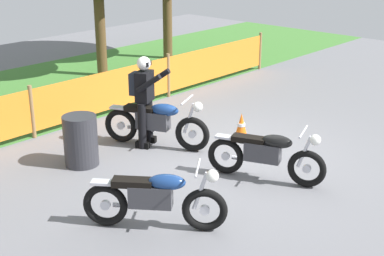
{
  "coord_description": "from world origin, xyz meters",
  "views": [
    {
      "loc": [
        -7.28,
        -5.7,
        3.87
      ],
      "look_at": [
        -1.23,
        -0.21,
        0.9
      ],
      "focal_mm": 52.07,
      "sensor_mm": 36.0,
      "label": 1
    }
  ],
  "objects_px": {
    "motorcycle_trailing": "(266,154)",
    "spare_drum": "(81,141)",
    "rider_lead": "(144,96)",
    "motorcycle_lead": "(156,122)",
    "traffic_cone": "(241,127)",
    "motorcycle_third": "(155,198)"
  },
  "relations": [
    {
      "from": "motorcycle_trailing",
      "to": "spare_drum",
      "type": "xyz_separation_m",
      "value": [
        -1.61,
        2.7,
        -0.01
      ]
    },
    {
      "from": "spare_drum",
      "to": "rider_lead",
      "type": "bearing_deg",
      "value": -6.13
    },
    {
      "from": "spare_drum",
      "to": "motorcycle_lead",
      "type": "bearing_deg",
      "value": -13.64
    },
    {
      "from": "motorcycle_lead",
      "to": "traffic_cone",
      "type": "bearing_deg",
      "value": 31.05
    },
    {
      "from": "motorcycle_trailing",
      "to": "spare_drum",
      "type": "bearing_deg",
      "value": -169.05
    },
    {
      "from": "rider_lead",
      "to": "traffic_cone",
      "type": "xyz_separation_m",
      "value": [
        1.42,
        -1.16,
        -0.69
      ]
    },
    {
      "from": "rider_lead",
      "to": "traffic_cone",
      "type": "distance_m",
      "value": 1.96
    },
    {
      "from": "motorcycle_lead",
      "to": "spare_drum",
      "type": "height_order",
      "value": "motorcycle_lead"
    },
    {
      "from": "motorcycle_lead",
      "to": "motorcycle_trailing",
      "type": "relative_size",
      "value": 1.04
    },
    {
      "from": "motorcycle_lead",
      "to": "motorcycle_third",
      "type": "relative_size",
      "value": 1.18
    },
    {
      "from": "rider_lead",
      "to": "spare_drum",
      "type": "xyz_separation_m",
      "value": [
        -1.36,
        0.15,
        -0.51
      ]
    },
    {
      "from": "motorcycle_lead",
      "to": "motorcycle_trailing",
      "type": "height_order",
      "value": "motorcycle_lead"
    },
    {
      "from": "motorcycle_third",
      "to": "rider_lead",
      "type": "xyz_separation_m",
      "value": [
        2.01,
        2.33,
        0.5
      ]
    },
    {
      "from": "motorcycle_third",
      "to": "traffic_cone",
      "type": "relative_size",
      "value": 3.12
    },
    {
      "from": "motorcycle_trailing",
      "to": "rider_lead",
      "type": "xyz_separation_m",
      "value": [
        -0.25,
        2.55,
        0.5
      ]
    },
    {
      "from": "motorcycle_third",
      "to": "spare_drum",
      "type": "xyz_separation_m",
      "value": [
        0.65,
        2.48,
        -0.01
      ]
    },
    {
      "from": "motorcycle_trailing",
      "to": "rider_lead",
      "type": "height_order",
      "value": "rider_lead"
    },
    {
      "from": "motorcycle_trailing",
      "to": "motorcycle_lead",
      "type": "bearing_deg",
      "value": 163.94
    },
    {
      "from": "motorcycle_lead",
      "to": "traffic_cone",
      "type": "relative_size",
      "value": 3.68
    },
    {
      "from": "motorcycle_trailing",
      "to": "traffic_cone",
      "type": "height_order",
      "value": "motorcycle_trailing"
    },
    {
      "from": "motorcycle_trailing",
      "to": "traffic_cone",
      "type": "distance_m",
      "value": 1.83
    },
    {
      "from": "traffic_cone",
      "to": "motorcycle_trailing",
      "type": "bearing_deg",
      "value": -130.11
    }
  ]
}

